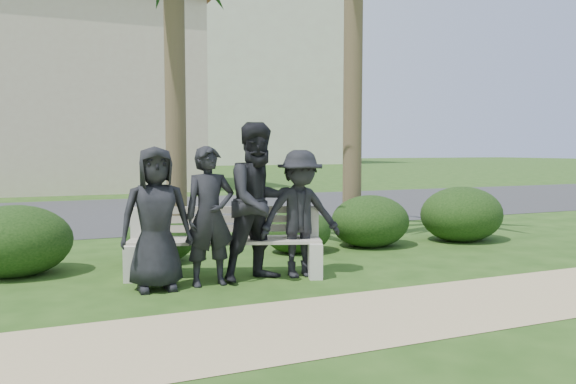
% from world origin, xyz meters
% --- Properties ---
extents(ground, '(160.00, 160.00, 0.00)m').
position_xyz_m(ground, '(0.00, 0.00, 0.00)').
color(ground, '#214212').
rests_on(ground, ground).
extents(footpath, '(30.00, 1.60, 0.01)m').
position_xyz_m(footpath, '(0.00, -1.80, 0.00)').
color(footpath, tan).
rests_on(footpath, ground).
extents(asphalt_street, '(160.00, 8.00, 0.01)m').
position_xyz_m(asphalt_street, '(0.00, 8.00, 0.00)').
color(asphalt_street, '#2D2D30').
rests_on(asphalt_street, ground).
extents(stucco_bldg_right, '(8.40, 8.40, 7.30)m').
position_xyz_m(stucco_bldg_right, '(-1.00, 18.00, 3.66)').
color(stucco_bldg_right, beige).
rests_on(stucco_bldg_right, ground).
extents(hotel_tower, '(26.00, 18.00, 37.30)m').
position_xyz_m(hotel_tower, '(14.00, 55.00, 13.41)').
color(hotel_tower, beige).
rests_on(hotel_tower, ground).
extents(park_bench, '(2.52, 1.28, 0.82)m').
position_xyz_m(park_bench, '(-0.43, 0.35, 0.37)').
color(park_bench, gray).
rests_on(park_bench, ground).
extents(man_a, '(0.80, 0.54, 1.60)m').
position_xyz_m(man_a, '(-1.32, 0.00, 0.80)').
color(man_a, black).
rests_on(man_a, ground).
extents(man_b, '(0.60, 0.40, 1.61)m').
position_xyz_m(man_b, '(-0.71, -0.02, 0.80)').
color(man_b, black).
rests_on(man_b, ground).
extents(man_c, '(1.05, 0.89, 1.89)m').
position_xyz_m(man_c, '(-0.10, -0.02, 0.94)').
color(man_c, black).
rests_on(man_c, ground).
extents(man_d, '(1.05, 0.66, 1.56)m').
position_xyz_m(man_d, '(0.43, -0.02, 0.78)').
color(man_d, black).
rests_on(man_d, ground).
extents(hedge_a, '(1.39, 1.15, 0.91)m').
position_xyz_m(hedge_a, '(-2.82, 1.42, 0.45)').
color(hedge_a, black).
rests_on(hedge_a, ground).
extents(hedge_c, '(1.00, 0.83, 0.65)m').
position_xyz_m(hedge_c, '(-1.03, 1.53, 0.33)').
color(hedge_c, black).
rests_on(hedge_c, ground).
extents(hedge_d, '(1.05, 0.87, 0.68)m').
position_xyz_m(hedge_d, '(1.06, 1.48, 0.34)').
color(hedge_d, black).
rests_on(hedge_d, ground).
extents(hedge_e, '(1.31, 1.09, 0.86)m').
position_xyz_m(hedge_e, '(2.36, 1.52, 0.43)').
color(hedge_e, black).
rests_on(hedge_e, ground).
extents(hedge_f, '(1.48, 1.22, 0.96)m').
position_xyz_m(hedge_f, '(4.11, 1.40, 0.48)').
color(hedge_f, black).
rests_on(hedge_f, ground).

